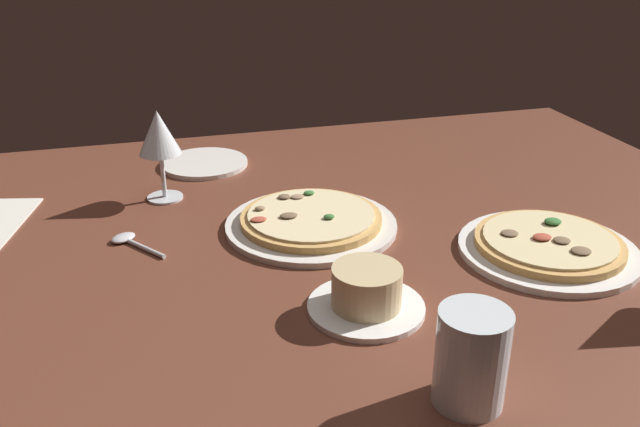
{
  "coord_description": "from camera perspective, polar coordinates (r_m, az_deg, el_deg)",
  "views": [
    {
      "loc": [
        27.2,
        92.18,
        51.31
      ],
      "look_at": [
        1.1,
        -1.36,
        7.0
      ],
      "focal_mm": 37.98,
      "sensor_mm": 36.0,
      "label": 1
    }
  ],
  "objects": [
    {
      "name": "spoon",
      "position": [
        1.08,
        -15.78,
        -2.21
      ],
      "size": [
        8.43,
        10.35,
        1.0
      ],
      "color": "silver",
      "rests_on": "dining_table"
    },
    {
      "name": "ramekin_on_saucer",
      "position": [
        0.87,
        3.94,
        -6.71
      ],
      "size": [
        15.15,
        15.15,
        6.08
      ],
      "color": "white",
      "rests_on": "dining_table"
    },
    {
      "name": "pizza_side",
      "position": [
        1.06,
        18.69,
        -2.6
      ],
      "size": [
        26.44,
        26.44,
        3.39
      ],
      "color": "white",
      "rests_on": "dining_table"
    },
    {
      "name": "pizza_main",
      "position": [
        1.08,
        -0.77,
        -0.66
      ],
      "size": [
        27.57,
        27.57,
        3.26
      ],
      "color": "silver",
      "rests_on": "dining_table"
    },
    {
      "name": "wine_glass_near",
      "position": [
        1.19,
        -13.42,
        6.37
      ],
      "size": [
        7.28,
        7.28,
        16.04
      ],
      "color": "silver",
      "rests_on": "dining_table"
    },
    {
      "name": "side_plate",
      "position": [
        1.37,
        -9.71,
        4.19
      ],
      "size": [
        17.14,
        17.14,
        0.9
      ],
      "primitive_type": "cylinder",
      "color": "silver",
      "rests_on": "dining_table"
    },
    {
      "name": "water_glass",
      "position": [
        0.72,
        12.59,
        -12.12
      ],
      "size": [
        7.53,
        7.53,
        10.77
      ],
      "color": "silver",
      "rests_on": "dining_table"
    },
    {
      "name": "dining_table",
      "position": [
        1.08,
        0.76,
        -2.64
      ],
      "size": [
        150.0,
        110.0,
        4.0
      ],
      "primitive_type": "cube",
      "color": "brown",
      "rests_on": "ground"
    }
  ]
}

